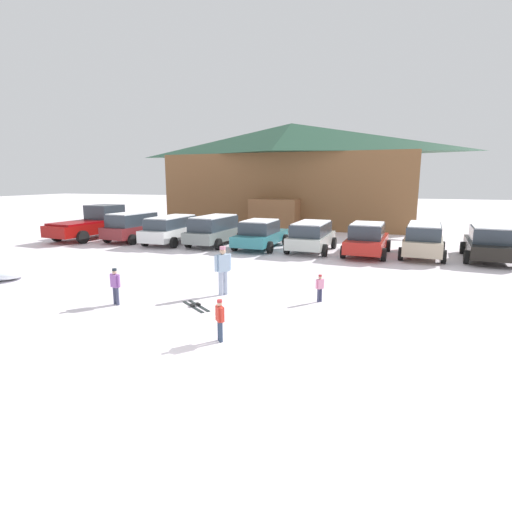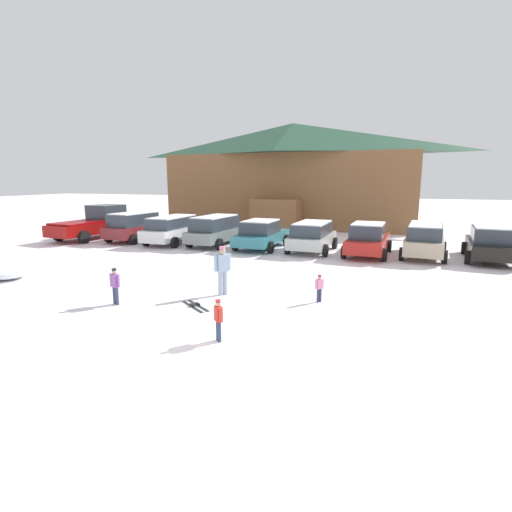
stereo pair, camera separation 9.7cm
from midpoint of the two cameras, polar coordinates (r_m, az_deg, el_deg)
The scene contains 17 objects.
ground at distance 8.70m, azimuth -15.00°, elevation -15.94°, with size 160.00×160.00×0.00m, color white.
ski_lodge at distance 34.40m, azimuth 5.25°, elevation 11.53°, with size 20.83×9.43×8.39m.
parked_maroon_van at distance 26.46m, azimuth -16.92°, elevation 4.14°, with size 2.48×4.17×1.81m.
parked_white_suv at distance 24.82m, azimuth -11.69°, elevation 3.83°, with size 2.18×4.70×1.67m.
parked_grey_wagon at distance 23.82m, azimuth -5.73°, elevation 3.79°, with size 2.39×4.58×1.74m.
parked_teal_hatchback at distance 22.67m, azimuth 0.89°, elevation 3.18°, with size 2.35×4.69×1.61m.
parked_silver_wagon at distance 21.84m, azimuth 8.16°, elevation 2.92°, with size 2.33×4.22×1.60m.
parked_red_sedan at distance 21.33m, azimuth 15.82°, elevation 2.35°, with size 2.34×4.57×1.68m.
parked_beige_suv at distance 21.78m, azimuth 23.06°, elevation 2.24°, with size 2.38×4.67×1.69m.
parked_black_sedan at distance 22.22m, azimuth 30.59°, elevation 1.57°, with size 2.51×4.66×1.68m.
pickup_truck at distance 28.63m, azimuth -21.76°, elevation 4.39°, with size 2.89×6.14×2.15m.
skier_child_in_purple_jacket at distance 13.20m, azimuth -19.30°, elevation -3.82°, with size 0.42×0.24×1.16m.
skier_child_in_pink_snowsuit at distance 12.91m, azimuth 9.25°, elevation -4.35°, with size 0.24×0.26×0.89m.
skier_child_in_red_jacket at distance 9.76m, azimuth -5.11°, elevation -8.79°, with size 0.28×0.31×1.05m.
skier_adult_in_blue_parka at distance 13.48m, azimuth -4.59°, elevation -1.68°, with size 0.44×0.51×1.67m.
pair_of_skis at distance 12.58m, azimuth -8.46°, elevation -7.04°, with size 1.25×1.03×0.08m.
plowed_snow_pile at distance 18.67m, azimuth -32.27°, elevation -1.92°, with size 2.08×1.66×0.54m, color white.
Camera 2 is at (4.57, -6.32, 3.88)m, focal length 28.00 mm.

